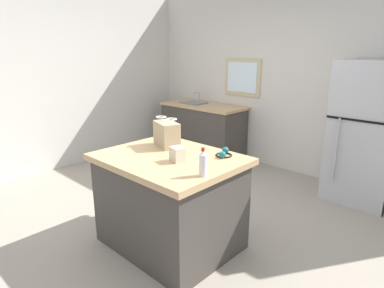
# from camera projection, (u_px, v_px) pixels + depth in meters

# --- Properties ---
(ground) EXTENTS (6.44, 6.44, 0.00)m
(ground) POSITION_uv_depth(u_px,v_px,m) (175.00, 226.00, 3.51)
(ground) COLOR #9E9384
(back_wall) EXTENTS (5.37, 0.13, 2.77)m
(back_wall) POSITION_uv_depth(u_px,v_px,m) (293.00, 80.00, 4.85)
(back_wall) COLOR silver
(back_wall) RESTS_ON ground
(left_wall) EXTENTS (0.10, 4.90, 2.77)m
(left_wall) POSITION_uv_depth(u_px,v_px,m) (48.00, 79.00, 4.89)
(left_wall) COLOR silver
(left_wall) RESTS_ON ground
(kitchen_island) EXTENTS (1.25, 0.99, 0.89)m
(kitchen_island) POSITION_uv_depth(u_px,v_px,m) (170.00, 201.00, 3.09)
(kitchen_island) COLOR #423D38
(kitchen_island) RESTS_ON ground
(refrigerator) EXTENTS (0.73, 0.69, 1.70)m
(refrigerator) POSITION_uv_depth(u_px,v_px,m) (366.00, 133.00, 3.93)
(refrigerator) COLOR #B7B7BC
(refrigerator) RESTS_ON ground
(sink_counter) EXTENTS (1.49, 0.66, 1.09)m
(sink_counter) POSITION_uv_depth(u_px,v_px,m) (203.00, 130.00, 5.77)
(sink_counter) COLOR #423D38
(sink_counter) RESTS_ON ground
(shopping_bag) EXTENTS (0.33, 0.26, 0.29)m
(shopping_bag) POSITION_uv_depth(u_px,v_px,m) (167.00, 134.00, 3.23)
(shopping_bag) COLOR tan
(shopping_bag) RESTS_ON kitchen_island
(small_box) EXTENTS (0.14, 0.13, 0.13)m
(small_box) POSITION_uv_depth(u_px,v_px,m) (177.00, 154.00, 2.81)
(small_box) COLOR beige
(small_box) RESTS_ON kitchen_island
(bottle) EXTENTS (0.06, 0.06, 0.22)m
(bottle) POSITION_uv_depth(u_px,v_px,m) (203.00, 163.00, 2.48)
(bottle) COLOR white
(bottle) RESTS_ON kitchen_island
(ear_defenders) EXTENTS (0.20, 0.20, 0.06)m
(ear_defenders) POSITION_uv_depth(u_px,v_px,m) (224.00, 153.00, 2.97)
(ear_defenders) COLOR black
(ear_defenders) RESTS_ON kitchen_island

